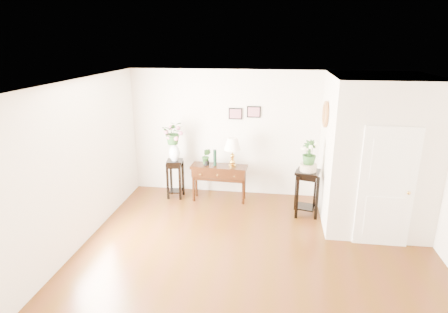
% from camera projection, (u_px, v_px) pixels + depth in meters
% --- Properties ---
extents(floor, '(6.00, 5.50, 0.02)m').
position_uv_depth(floor, '(255.00, 259.00, 6.07)').
color(floor, '#4A230E').
rests_on(floor, ground).
extents(ceiling, '(6.00, 5.50, 0.02)m').
position_uv_depth(ceiling, '(260.00, 85.00, 5.23)').
color(ceiling, white).
rests_on(ceiling, ground).
extents(wall_back, '(6.00, 0.02, 2.80)m').
position_uv_depth(wall_back, '(265.00, 134.00, 8.24)').
color(wall_back, silver).
rests_on(wall_back, ground).
extents(wall_front, '(6.00, 0.02, 2.80)m').
position_uv_depth(wall_front, '(238.00, 298.00, 3.05)').
color(wall_front, silver).
rests_on(wall_front, ground).
extents(wall_left, '(0.02, 5.50, 2.80)m').
position_uv_depth(wall_left, '(72.00, 169.00, 6.05)').
color(wall_left, silver).
rests_on(wall_left, ground).
extents(partition, '(1.80, 1.95, 2.80)m').
position_uv_depth(partition, '(375.00, 151.00, 7.04)').
color(partition, silver).
rests_on(partition, floor).
extents(door, '(0.90, 0.05, 2.10)m').
position_uv_depth(door, '(386.00, 188.00, 6.20)').
color(door, white).
rests_on(door, floor).
extents(art_print_left, '(0.30, 0.02, 0.25)m').
position_uv_depth(art_print_left, '(235.00, 114.00, 8.18)').
color(art_print_left, black).
rests_on(art_print_left, wall_back).
extents(art_print_right, '(0.30, 0.02, 0.25)m').
position_uv_depth(art_print_right, '(254.00, 112.00, 8.11)').
color(art_print_right, black).
rests_on(art_print_right, wall_back).
extents(wall_ornament, '(0.07, 0.51, 0.51)m').
position_uv_depth(wall_ornament, '(325.00, 114.00, 7.09)').
color(wall_ornament, '#BB702F').
rests_on(wall_ornament, partition).
extents(console_table, '(1.23, 0.46, 0.80)m').
position_uv_depth(console_table, '(219.00, 183.00, 8.19)').
color(console_table, black).
rests_on(console_table, floor).
extents(table_lamp, '(0.36, 0.36, 0.63)m').
position_uv_depth(table_lamp, '(232.00, 151.00, 7.92)').
color(table_lamp, gold).
rests_on(table_lamp, console_table).
extents(green_vase, '(0.08, 0.08, 0.35)m').
position_uv_depth(green_vase, '(215.00, 158.00, 8.02)').
color(green_vase, black).
rests_on(green_vase, console_table).
extents(potted_plant, '(0.21, 0.18, 0.36)m').
position_uv_depth(potted_plant, '(206.00, 157.00, 8.05)').
color(potted_plant, '#21491C').
rests_on(potted_plant, console_table).
extents(plant_stand_a, '(0.38, 0.38, 0.87)m').
position_uv_depth(plant_stand_a, '(175.00, 179.00, 8.33)').
color(plant_stand_a, black).
rests_on(plant_stand_a, floor).
extents(porcelain_vase, '(0.29, 0.29, 0.42)m').
position_uv_depth(porcelain_vase, '(174.00, 151.00, 8.13)').
color(porcelain_vase, white).
rests_on(porcelain_vase, plant_stand_a).
extents(lily_arrangement, '(0.52, 0.47, 0.52)m').
position_uv_depth(lily_arrangement, '(173.00, 131.00, 8.00)').
color(lily_arrangement, '#21491C').
rests_on(lily_arrangement, porcelain_vase).
extents(plant_stand_b, '(0.54, 0.54, 0.94)m').
position_uv_depth(plant_stand_b, '(306.00, 193.00, 7.48)').
color(plant_stand_b, black).
rests_on(plant_stand_b, floor).
extents(ceramic_bowl, '(0.33, 0.33, 0.14)m').
position_uv_depth(ceramic_bowl, '(308.00, 167.00, 7.32)').
color(ceramic_bowl, beige).
rests_on(ceramic_bowl, plant_stand_b).
extents(narcissus, '(0.35, 0.35, 0.50)m').
position_uv_depth(narcissus, '(309.00, 153.00, 7.23)').
color(narcissus, '#21491C').
rests_on(narcissus, ceramic_bowl).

